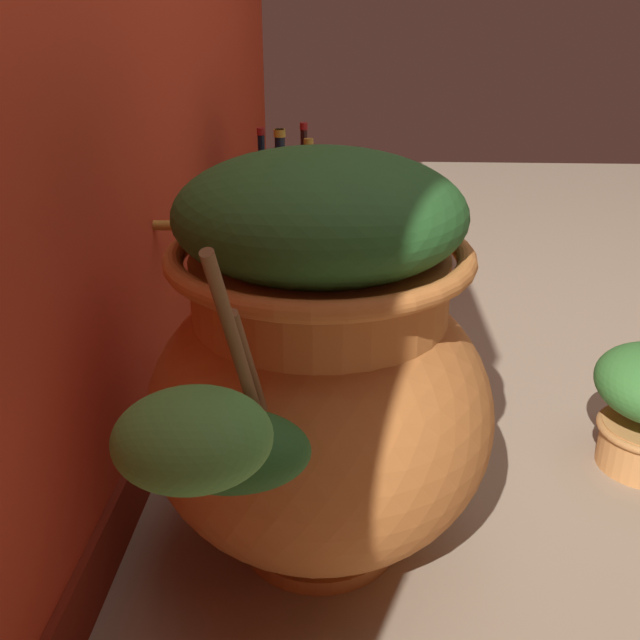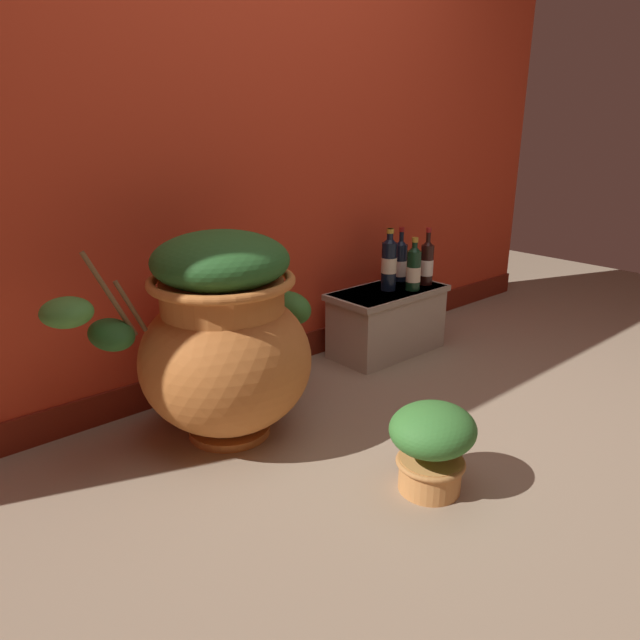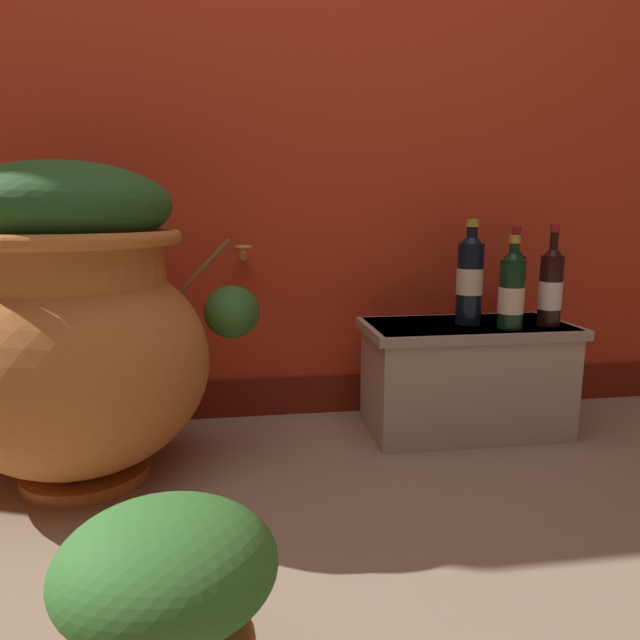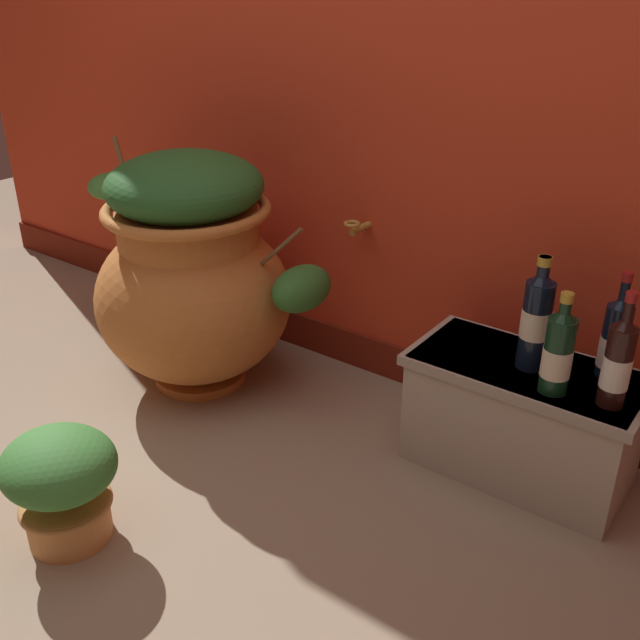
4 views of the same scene
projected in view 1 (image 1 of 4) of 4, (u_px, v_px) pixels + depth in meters
The scene contains 7 objects.
ground_plane at pixel (580, 425), 1.93m from camera, with size 7.00×7.00×0.00m, color gray.
terracotta_urn at pixel (318, 369), 1.35m from camera, with size 1.08×0.67×0.82m.
stone_ledge at pixel (283, 272), 2.48m from camera, with size 0.65×0.33×0.35m.
wine_bottle_left at pixel (281, 183), 2.35m from camera, with size 0.08×0.08×0.32m.
wine_bottle_middle at pixel (309, 186), 2.45m from camera, with size 0.08×0.08×0.28m.
wine_bottle_right at pixel (262, 181), 2.54m from camera, with size 0.07×0.07×0.30m.
wine_bottle_back at pixel (304, 175), 2.57m from camera, with size 0.07×0.07×0.31m.
Camera 1 is at (-1.68, 0.62, 1.04)m, focal length 40.13 mm.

